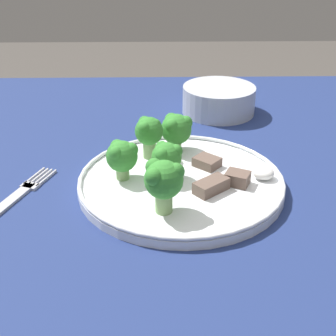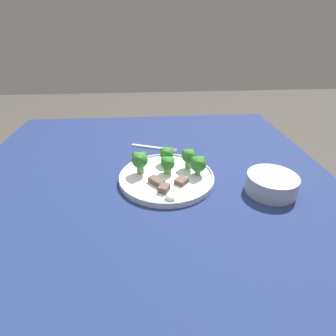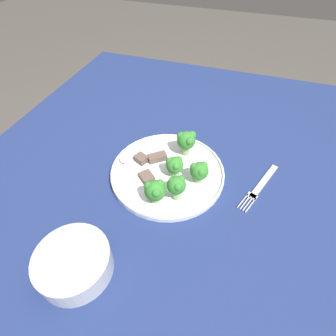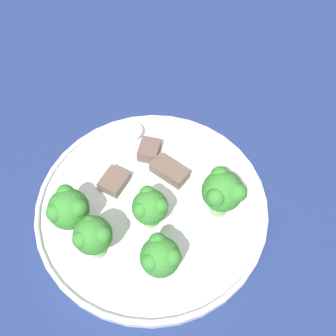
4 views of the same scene
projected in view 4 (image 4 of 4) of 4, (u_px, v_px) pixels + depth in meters
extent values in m
plane|color=#4C4742|center=(183.00, 336.00, 1.07)|extent=(8.00, 8.00, 0.00)
cube|color=navy|center=(200.00, 231.00, 0.50)|extent=(1.12, 1.14, 0.03)
cylinder|color=brown|center=(318.00, 89.00, 1.12)|extent=(0.06, 0.06, 0.68)
cylinder|color=white|center=(152.00, 207.00, 0.49)|extent=(0.29, 0.29, 0.01)
torus|color=white|center=(152.00, 204.00, 0.48)|extent=(0.29, 0.29, 0.01)
cylinder|color=#7FA866|center=(151.00, 216.00, 0.47)|extent=(0.02, 0.02, 0.02)
sphere|color=#337F2D|center=(150.00, 207.00, 0.45)|extent=(0.04, 0.04, 0.04)
sphere|color=#337F2D|center=(147.00, 194.00, 0.45)|extent=(0.02, 0.02, 0.02)
sphere|color=#337F2D|center=(141.00, 210.00, 0.43)|extent=(0.02, 0.02, 0.02)
sphere|color=#337F2D|center=(160.00, 206.00, 0.44)|extent=(0.02, 0.02, 0.02)
cylinder|color=#7FA866|center=(73.00, 219.00, 0.46)|extent=(0.02, 0.02, 0.02)
sphere|color=#337F2D|center=(69.00, 209.00, 0.44)|extent=(0.05, 0.05, 0.05)
sphere|color=#337F2D|center=(66.00, 194.00, 0.44)|extent=(0.02, 0.02, 0.02)
sphere|color=#337F2D|center=(56.00, 212.00, 0.43)|extent=(0.02, 0.02, 0.02)
sphere|color=#337F2D|center=(78.00, 208.00, 0.43)|extent=(0.02, 0.02, 0.02)
cylinder|color=#7FA866|center=(161.00, 265.00, 0.43)|extent=(0.02, 0.02, 0.02)
sphere|color=#337F2D|center=(160.00, 257.00, 0.41)|extent=(0.04, 0.04, 0.04)
sphere|color=#337F2D|center=(157.00, 242.00, 0.41)|extent=(0.02, 0.02, 0.02)
sphere|color=#337F2D|center=(151.00, 262.00, 0.40)|extent=(0.02, 0.02, 0.02)
sphere|color=#337F2D|center=(172.00, 257.00, 0.40)|extent=(0.02, 0.02, 0.02)
cylinder|color=#7FA866|center=(97.00, 246.00, 0.44)|extent=(0.02, 0.02, 0.03)
sphere|color=#337F2D|center=(93.00, 235.00, 0.42)|extent=(0.04, 0.04, 0.04)
sphere|color=#337F2D|center=(90.00, 221.00, 0.42)|extent=(0.02, 0.02, 0.02)
sphere|color=#337F2D|center=(81.00, 239.00, 0.40)|extent=(0.02, 0.02, 0.02)
sphere|color=#337F2D|center=(103.00, 235.00, 0.41)|extent=(0.02, 0.02, 0.02)
cylinder|color=#7FA866|center=(219.00, 204.00, 0.47)|extent=(0.02, 0.02, 0.03)
sphere|color=#337F2D|center=(222.00, 191.00, 0.44)|extent=(0.05, 0.05, 0.05)
sphere|color=#337F2D|center=(220.00, 175.00, 0.44)|extent=(0.02, 0.02, 0.02)
sphere|color=#337F2D|center=(215.00, 194.00, 0.43)|extent=(0.02, 0.02, 0.02)
sphere|color=#337F2D|center=(236.00, 189.00, 0.43)|extent=(0.02, 0.02, 0.02)
cube|color=brown|center=(114.00, 181.00, 0.50)|extent=(0.05, 0.04, 0.01)
cube|color=brown|center=(149.00, 150.00, 0.52)|extent=(0.04, 0.04, 0.02)
cube|color=brown|center=(169.00, 171.00, 0.50)|extent=(0.05, 0.05, 0.02)
ellipsoid|color=white|center=(133.00, 130.00, 0.54)|extent=(0.03, 0.03, 0.02)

